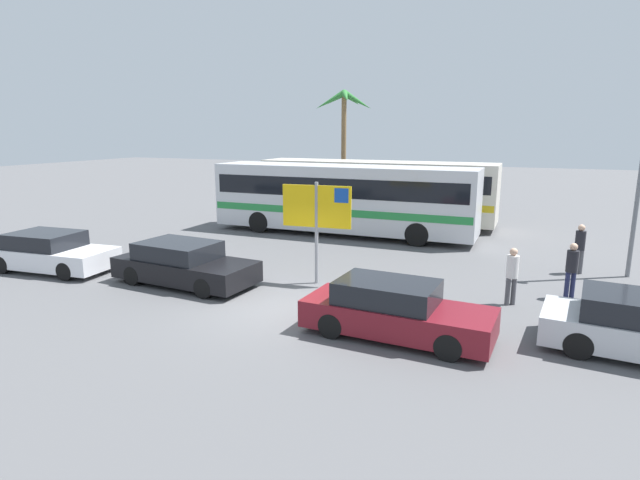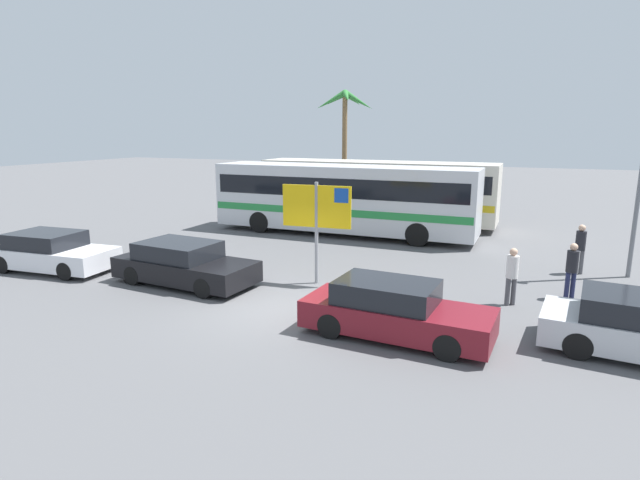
# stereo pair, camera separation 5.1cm
# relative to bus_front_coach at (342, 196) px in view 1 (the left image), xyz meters

# --- Properties ---
(ground) EXTENTS (120.00, 120.00, 0.00)m
(ground) POSITION_rel_bus_front_coach_xyz_m (1.87, -10.09, -1.78)
(ground) COLOR #565659
(bus_front_coach) EXTENTS (12.08, 2.51, 3.17)m
(bus_front_coach) POSITION_rel_bus_front_coach_xyz_m (0.00, 0.00, 0.00)
(bus_front_coach) COLOR silver
(bus_front_coach) RESTS_ON ground
(bus_rear_coach) EXTENTS (12.08, 2.51, 3.17)m
(bus_rear_coach) POSITION_rel_bus_front_coach_xyz_m (0.50, 3.54, 0.00)
(bus_rear_coach) COLOR silver
(bus_rear_coach) RESTS_ON ground
(ferry_sign) EXTENTS (2.20, 0.24, 3.20)m
(ferry_sign) POSITION_rel_bus_front_coach_xyz_m (2.02, -7.55, 0.54)
(ferry_sign) COLOR gray
(ferry_sign) RESTS_ON ground
(car_maroon) EXTENTS (4.46, 1.90, 1.32)m
(car_maroon) POSITION_rel_bus_front_coach_xyz_m (5.33, -10.76, -1.15)
(car_maroon) COLOR maroon
(car_maroon) RESTS_ON ground
(car_black) EXTENTS (4.66, 2.20, 1.32)m
(car_black) POSITION_rel_bus_front_coach_xyz_m (-1.84, -9.24, -1.15)
(car_black) COLOR black
(car_black) RESTS_ON ground
(car_white) EXTENTS (4.43, 2.19, 1.32)m
(car_white) POSITION_rel_bus_front_coach_xyz_m (-7.05, -9.74, -1.15)
(car_white) COLOR silver
(car_white) RESTS_ON ground
(pedestrian_near_sign) EXTENTS (0.32, 0.32, 1.63)m
(pedestrian_near_sign) POSITION_rel_bus_front_coach_xyz_m (9.26, -6.10, -0.83)
(pedestrian_near_sign) COLOR #1E2347
(pedestrian_near_sign) RESTS_ON ground
(pedestrian_crossing_lot) EXTENTS (0.32, 0.32, 1.68)m
(pedestrian_crossing_lot) POSITION_rel_bus_front_coach_xyz_m (9.64, -3.10, -0.79)
(pedestrian_crossing_lot) COLOR #4C4C51
(pedestrian_crossing_lot) RESTS_ON ground
(pedestrian_by_bus) EXTENTS (0.32, 0.32, 1.62)m
(pedestrian_by_bus) POSITION_rel_bus_front_coach_xyz_m (7.72, -7.35, -0.84)
(pedestrian_by_bus) COLOR #4C4C51
(pedestrian_by_bus) RESTS_ON ground
(palm_tree_seaside) EXTENTS (3.69, 3.90, 7.26)m
(palm_tree_seaside) POSITION_rel_bus_front_coach_xyz_m (-3.58, 9.78, 4.03)
(palm_tree_seaside) COLOR brown
(palm_tree_seaside) RESTS_ON ground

